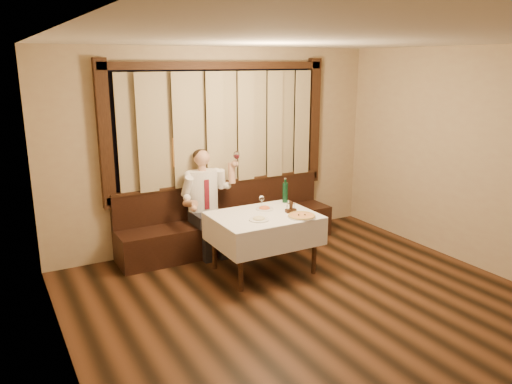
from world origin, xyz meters
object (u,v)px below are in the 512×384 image
pasta_red (265,207)px  cruet_caddy (291,208)px  pizza (302,216)px  green_bottle (285,192)px  dining_table (264,223)px  banquette (228,226)px  pasta_cream (259,217)px  seated_man (206,195)px

pasta_red → cruet_caddy: cruet_caddy is taller
pasta_red → pizza: bearing=-65.5°
pasta_red → green_bottle: size_ratio=0.68×
dining_table → green_bottle: size_ratio=3.79×
banquette → pasta_cream: banquette is taller
dining_table → pizza: 0.49m
pasta_cream → seated_man: 1.12m
dining_table → green_bottle: (0.53, 0.34, 0.25)m
pizza → green_bottle: size_ratio=1.05×
banquette → cruet_caddy: 1.26m
banquette → pizza: (0.35, -1.34, 0.46)m
banquette → green_bottle: size_ratio=9.56×
dining_table → pizza: pizza is taller
seated_man → banquette: bearing=13.4°
pizza → green_bottle: (0.18, 0.66, 0.13)m
banquette → pasta_red: 0.97m
pasta_red → cruet_caddy: size_ratio=1.59×
pasta_red → green_bottle: bearing=20.6°
dining_table → pasta_red: (0.12, 0.19, 0.14)m
pizza → pasta_red: size_ratio=1.53×
pasta_red → seated_man: 0.90m
banquette → cruet_caddy: (0.35, -1.11, 0.50)m
pasta_cream → cruet_caddy: cruet_caddy is taller
pasta_cream → seated_man: seated_man is taller
pasta_red → cruet_caddy: bearing=-50.5°
green_bottle → seated_man: 1.08m
green_bottle → seated_man: size_ratio=0.23×
dining_table → banquette: bearing=90.0°
dining_table → green_bottle: 0.68m
banquette → green_bottle: (0.53, -0.68, 0.59)m
pasta_red → pasta_cream: 0.46m
dining_table → seated_man: seated_man is taller
banquette → dining_table: bearing=-90.0°
pasta_red → seated_man: size_ratio=0.16×
pizza → pasta_red: 0.56m
banquette → seated_man: (-0.38, -0.09, 0.53)m
pasta_cream → dining_table: bearing=45.8°
pizza → green_bottle: green_bottle is taller
banquette → pizza: 1.46m
pasta_red → green_bottle: 0.45m
banquette → green_bottle: bearing=-52.0°
pizza → seated_man: bearing=120.3°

